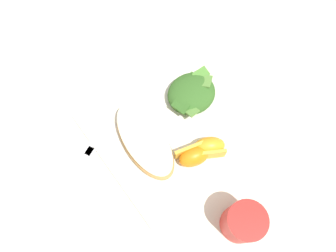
% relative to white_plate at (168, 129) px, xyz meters
% --- Properties ---
extents(ground, '(3.00, 3.00, 0.00)m').
position_rel_white_plate_xyz_m(ground, '(0.00, 0.00, -0.01)').
color(ground, beige).
extents(white_plate, '(0.28, 0.28, 0.02)m').
position_rel_white_plate_xyz_m(white_plate, '(0.00, 0.00, 0.00)').
color(white_plate, white).
rests_on(white_plate, ground).
extents(cheesy_pizza_bread, '(0.09, 0.18, 0.04)m').
position_rel_white_plate_xyz_m(cheesy_pizza_bread, '(-0.06, -0.00, 0.03)').
color(cheesy_pizza_bread, tan).
rests_on(cheesy_pizza_bread, white_plate).
extents(green_salad_pile, '(0.11, 0.09, 0.04)m').
position_rel_white_plate_xyz_m(green_salad_pile, '(0.08, 0.02, 0.03)').
color(green_salad_pile, '#336023').
rests_on(green_salad_pile, white_plate).
extents(orange_wedge_front, '(0.07, 0.05, 0.04)m').
position_rel_white_plate_xyz_m(orange_wedge_front, '(-0.00, -0.08, 0.03)').
color(orange_wedge_front, orange).
rests_on(orange_wedge_front, white_plate).
extents(orange_wedge_middle, '(0.07, 0.06, 0.04)m').
position_rel_white_plate_xyz_m(orange_wedge_middle, '(0.03, -0.08, 0.03)').
color(orange_wedge_middle, orange).
rests_on(orange_wedge_middle, white_plate).
extents(paper_napkin, '(0.15, 0.15, 0.00)m').
position_rel_white_plate_xyz_m(paper_napkin, '(-0.05, 0.23, -0.01)').
color(paper_napkin, white).
rests_on(paper_napkin, ground).
extents(metal_fork, '(0.18, 0.10, 0.01)m').
position_rel_white_plate_xyz_m(metal_fork, '(-0.20, 0.04, -0.01)').
color(metal_fork, silver).
rests_on(metal_fork, ground).
extents(drinking_red_cup, '(0.07, 0.07, 0.09)m').
position_rel_white_plate_xyz_m(drinking_red_cup, '(-0.01, -0.22, 0.04)').
color(drinking_red_cup, red).
rests_on(drinking_red_cup, ground).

